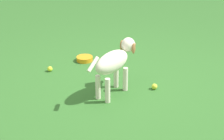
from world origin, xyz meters
TOP-DOWN VIEW (x-y plane):
  - ground at (0.00, 0.00)m, footprint 14.00×14.00m
  - dog at (0.17, 0.14)m, footprint 0.45×0.77m
  - tennis_ball_0 at (1.06, -0.29)m, footprint 0.07×0.07m
  - tennis_ball_1 at (-0.26, -0.01)m, footprint 0.07×0.07m
  - water_bowl at (0.70, -0.69)m, footprint 0.22×0.22m

SIDE VIEW (x-z plane):
  - ground at x=0.00m, z-range 0.00..0.00m
  - water_bowl at x=0.70m, z-range 0.00..0.06m
  - tennis_ball_0 at x=1.06m, z-range 0.00..0.07m
  - tennis_ball_1 at x=-0.26m, z-range 0.00..0.07m
  - dog at x=0.17m, z-range 0.09..0.66m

